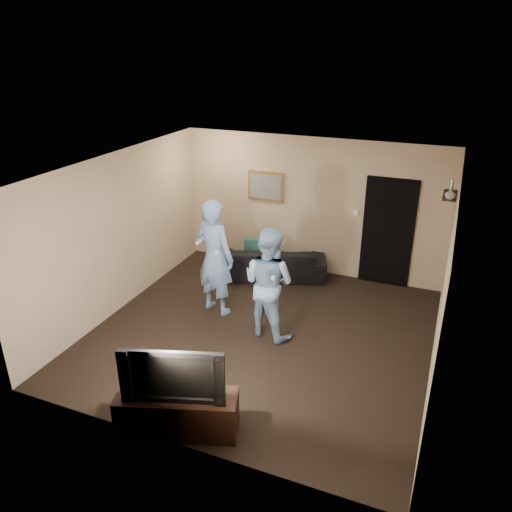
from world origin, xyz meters
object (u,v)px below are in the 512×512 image
at_px(tv_console, 178,413).
at_px(wii_player_right, 269,283).
at_px(wii_player_left, 215,257).
at_px(television, 174,371).
at_px(sofa, 272,262).

relative_size(tv_console, wii_player_right, 0.80).
bearing_deg(wii_player_left, wii_player_right, -17.46).
relative_size(tv_console, television, 1.19).
distance_m(television, wii_player_left, 2.82).
distance_m(sofa, television, 4.31).
relative_size(wii_player_left, wii_player_right, 1.12).
bearing_deg(television, tv_console, 0.00).
xyz_separation_m(television, wii_player_right, (0.22, 2.36, 0.03)).
distance_m(tv_console, wii_player_left, 2.91).
bearing_deg(television, wii_player_left, 89.02).
xyz_separation_m(sofa, wii_player_right, (0.65, -1.90, 0.57)).
relative_size(television, wii_player_left, 0.60).
relative_size(sofa, wii_player_left, 1.04).
xyz_separation_m(sofa, television, (0.44, -4.26, 0.54)).
height_order(tv_console, wii_player_left, wii_player_left).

